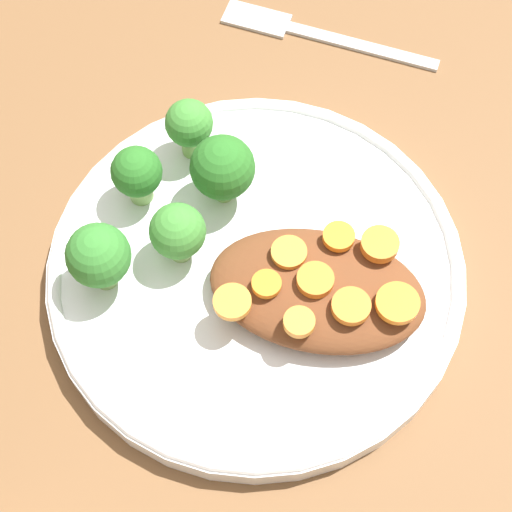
{
  "coord_description": "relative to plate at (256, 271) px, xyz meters",
  "views": [
    {
      "loc": [
        0.05,
        -0.24,
        0.51
      ],
      "look_at": [
        0.0,
        0.0,
        0.03
      ],
      "focal_mm": 60.0,
      "sensor_mm": 36.0,
      "label": 1
    }
  ],
  "objects": [
    {
      "name": "carrot_slice_7",
      "position": [
        0.05,
        0.02,
        0.03
      ],
      "size": [
        0.02,
        0.02,
        0.0
      ],
      "primitive_type": "cylinder",
      "color": "orange",
      "rests_on": "stew_mound"
    },
    {
      "name": "broccoli_floret_0",
      "position": [
        -0.09,
        0.04,
        0.03
      ],
      "size": [
        0.03,
        0.03,
        0.05
      ],
      "color": "#7FA85B",
      "rests_on": "plate"
    },
    {
      "name": "ground_plane",
      "position": [
        0.0,
        0.0,
        -0.01
      ],
      "size": [
        4.0,
        4.0,
        0.0
      ],
      "primitive_type": "plane",
      "color": "brown"
    },
    {
      "name": "broccoli_floret_3",
      "position": [
        -0.05,
        -0.0,
        0.03
      ],
      "size": [
        0.04,
        0.04,
        0.05
      ],
      "color": "#7FA85B",
      "rests_on": "plate"
    },
    {
      "name": "carrot_slice_4",
      "position": [
        0.09,
        -0.02,
        0.03
      ],
      "size": [
        0.03,
        0.03,
        0.01
      ],
      "primitive_type": "cylinder",
      "color": "orange",
      "rests_on": "stew_mound"
    },
    {
      "name": "plate",
      "position": [
        0.0,
        0.0,
        0.0
      ],
      "size": [
        0.27,
        0.27,
        0.02
      ],
      "color": "white",
      "rests_on": "ground_plane"
    },
    {
      "name": "fork",
      "position": [
        -0.0,
        0.22,
        -0.01
      ],
      "size": [
        0.17,
        0.04,
        0.01
      ],
      "rotation": [
        0.0,
        0.0,
        9.3
      ],
      "color": "#B9B9B9",
      "rests_on": "ground_plane"
    },
    {
      "name": "carrot_slice_3",
      "position": [
        0.01,
        -0.02,
        0.03
      ],
      "size": [
        0.02,
        0.02,
        0.0
      ],
      "primitive_type": "cylinder",
      "color": "orange",
      "rests_on": "stew_mound"
    },
    {
      "name": "carrot_slice_8",
      "position": [
        -0.01,
        -0.04,
        0.03
      ],
      "size": [
        0.02,
        0.02,
        0.0
      ],
      "primitive_type": "cylinder",
      "color": "orange",
      "rests_on": "stew_mound"
    },
    {
      "name": "broccoli_floret_4",
      "position": [
        -0.03,
        0.05,
        0.04
      ],
      "size": [
        0.04,
        0.04,
        0.06
      ],
      "color": "#7FA85B",
      "rests_on": "plate"
    },
    {
      "name": "broccoli_floret_2",
      "position": [
        -0.06,
        0.08,
        0.04
      ],
      "size": [
        0.03,
        0.03,
        0.05
      ],
      "color": "#759E51",
      "rests_on": "plate"
    },
    {
      "name": "stew_mound",
      "position": [
        0.04,
        -0.01,
        0.02
      ],
      "size": [
        0.14,
        0.08,
        0.03
      ],
      "primitive_type": "ellipsoid",
      "color": "brown",
      "rests_on": "plate"
    },
    {
      "name": "broccoli_floret_1",
      "position": [
        -0.09,
        -0.03,
        0.04
      ],
      "size": [
        0.04,
        0.04,
        0.05
      ],
      "color": "#759E51",
      "rests_on": "plate"
    },
    {
      "name": "carrot_slice_2",
      "position": [
        0.07,
        0.02,
        0.04
      ],
      "size": [
        0.02,
        0.02,
        0.01
      ],
      "primitive_type": "cylinder",
      "color": "orange",
      "rests_on": "stew_mound"
    },
    {
      "name": "carrot_slice_5",
      "position": [
        0.06,
        -0.03,
        0.03
      ],
      "size": [
        0.02,
        0.02,
        0.01
      ],
      "primitive_type": "cylinder",
      "color": "orange",
      "rests_on": "stew_mound"
    },
    {
      "name": "carrot_slice_0",
      "position": [
        0.02,
        0.0,
        0.03
      ],
      "size": [
        0.02,
        0.02,
        0.0
      ],
      "primitive_type": "cylinder",
      "color": "orange",
      "rests_on": "stew_mound"
    },
    {
      "name": "carrot_slice_1",
      "position": [
        0.04,
        -0.02,
        0.04
      ],
      "size": [
        0.02,
        0.02,
        0.01
      ],
      "primitive_type": "cylinder",
      "color": "orange",
      "rests_on": "stew_mound"
    },
    {
      "name": "carrot_slice_6",
      "position": [
        0.04,
        -0.04,
        0.03
      ],
      "size": [
        0.02,
        0.02,
        0.01
      ],
      "primitive_type": "cylinder",
      "color": "orange",
      "rests_on": "stew_mound"
    }
  ]
}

